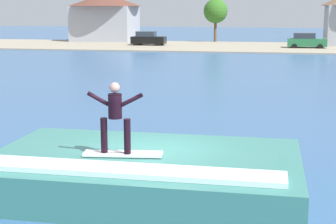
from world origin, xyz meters
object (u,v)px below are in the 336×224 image
object	(u,v)px
car_near_shore	(148,39)
house_with_chimney	(105,14)
tree_tall_bare	(216,11)
car_far_shore	(306,41)
wave_crest	(144,172)
surfboard	(123,154)
surfer	(115,114)

from	to	relation	value
car_near_shore	house_with_chimney	bearing A→B (deg)	134.99
tree_tall_bare	car_far_shore	bearing A→B (deg)	-40.48
wave_crest	car_far_shore	size ratio (longest dim) A/B	1.72
surfboard	surfer	xyz separation A→B (m)	(-0.15, -0.08, 0.98)
car_far_shore	tree_tall_bare	bearing A→B (deg)	139.52
car_near_shore	car_far_shore	xyz separation A→B (m)	(19.17, -1.12, 0.00)
surfer	wave_crest	bearing A→B (deg)	47.85
wave_crest	tree_tall_bare	xyz separation A→B (m)	(-4.81, 61.37, 3.81)
wave_crest	car_near_shore	bearing A→B (deg)	103.18
wave_crest	tree_tall_bare	distance (m)	61.68
car_near_shore	surfboard	bearing A→B (deg)	-77.33
wave_crest	house_with_chimney	bearing A→B (deg)	108.66
house_with_chimney	surfboard	bearing A→B (deg)	-71.80
surfboard	car_near_shore	distance (m)	54.35
car_far_shore	tree_tall_bare	distance (m)	15.72
wave_crest	car_far_shore	xyz separation A→B (m)	(6.87, 51.40, 0.45)
car_far_shore	tree_tall_bare	world-z (taller)	tree_tall_bare
wave_crest	surfboard	bearing A→B (deg)	-126.95
car_far_shore	house_with_chimney	distance (m)	29.08
surfer	house_with_chimney	bearing A→B (deg)	108.05
wave_crest	tree_tall_bare	size ratio (longest dim) A/B	1.26
wave_crest	car_far_shore	world-z (taller)	car_far_shore
car_far_shore	tree_tall_bare	size ratio (longest dim) A/B	0.73
wave_crest	surfboard	xyz separation A→B (m)	(-0.38, -0.50, 0.59)
car_far_shore	house_with_chimney	world-z (taller)	house_with_chimney
wave_crest	house_with_chimney	distance (m)	64.20
wave_crest	surfer	xyz separation A→B (m)	(-0.53, -0.58, 1.57)
surfboard	car_far_shore	distance (m)	52.41
house_with_chimney	car_far_shore	bearing A→B (deg)	-18.83
surfer	house_with_chimney	world-z (taller)	house_with_chimney
surfer	tree_tall_bare	bearing A→B (deg)	93.95
wave_crest	car_near_shore	distance (m)	53.95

